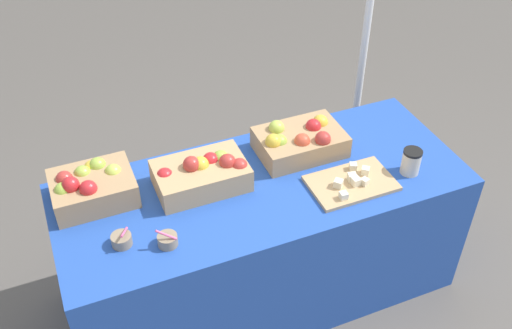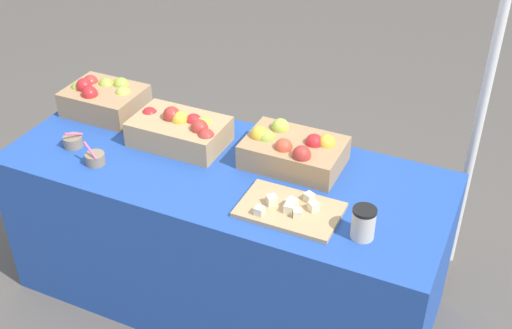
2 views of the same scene
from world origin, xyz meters
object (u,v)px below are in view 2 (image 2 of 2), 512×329
Objects in this scene: tent_pole at (493,59)px; apple_crate_middle at (181,130)px; apple_crate_right at (293,150)px; sample_bowl_near at (95,158)px; sample_bowl_mid at (73,141)px; apple_crate_left at (104,98)px; cutting_board_front at (290,209)px; coffee_cup at (363,223)px.

apple_crate_middle is at bearing -152.81° from tent_pole.
apple_crate_right is 0.84m from sample_bowl_near.
sample_bowl_mid is at bearing -163.51° from apple_crate_right.
sample_bowl_near is (-0.25, -0.30, -0.04)m from apple_crate_middle.
apple_crate_left reaches higher than sample_bowl_mid.
apple_crate_right reaches higher than cutting_board_front.
apple_crate_right reaches higher than sample_bowl_mid.
cutting_board_front is 1.05m from sample_bowl_mid.
sample_bowl_near is at bearing -59.92° from apple_crate_left.
sample_bowl_mid is 1.34m from coffee_cup.
apple_crate_middle is 0.39m from sample_bowl_near.
apple_crate_left is 1.45m from coffee_cup.
apple_crate_right is at bearing 110.05° from cutting_board_front.
sample_bowl_mid is at bearing -152.21° from apple_crate_middle.
sample_bowl_mid is 0.04× the size of tent_pole.
tent_pole is (1.61, 0.83, 0.36)m from sample_bowl_mid.
coffee_cup is at bearing -2.60° from sample_bowl_mid.
cutting_board_front is 3.08× the size of coffee_cup.
apple_crate_right reaches higher than sample_bowl_near.
apple_crate_middle is 0.96m from coffee_cup.
cutting_board_front is 3.82× the size of sample_bowl_near.
apple_crate_left reaches higher than coffee_cup.
sample_bowl_mid reaches higher than cutting_board_front.
tent_pole is (0.67, 0.55, 0.31)m from apple_crate_right.
apple_crate_middle is 1.00× the size of apple_crate_right.
apple_crate_right is 4.52× the size of sample_bowl_mid.
apple_crate_left is 0.33m from sample_bowl_mid.
apple_crate_middle is 0.48m from sample_bowl_mid.
apple_crate_left is 0.99m from apple_crate_right.
sample_bowl_near is 0.81× the size of coffee_cup.
sample_bowl_near is at bearing -177.58° from cutting_board_front.
tent_pole reaches higher than cutting_board_front.
apple_crate_middle is 4.53× the size of sample_bowl_mid.
cutting_board_front is 0.30m from coffee_cup.
sample_bowl_mid is at bearing 157.06° from sample_bowl_near.
sample_bowl_mid is 1.84m from tent_pole.
sample_bowl_near reaches higher than sample_bowl_mid.
sample_bowl_mid is at bearing 177.40° from coffee_cup.
apple_crate_right is 4.04× the size of sample_bowl_near.
apple_crate_left is 0.86× the size of apple_crate_middle.
tent_pole reaches higher than sample_bowl_mid.
sample_bowl_near is 1.12× the size of sample_bowl_mid.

